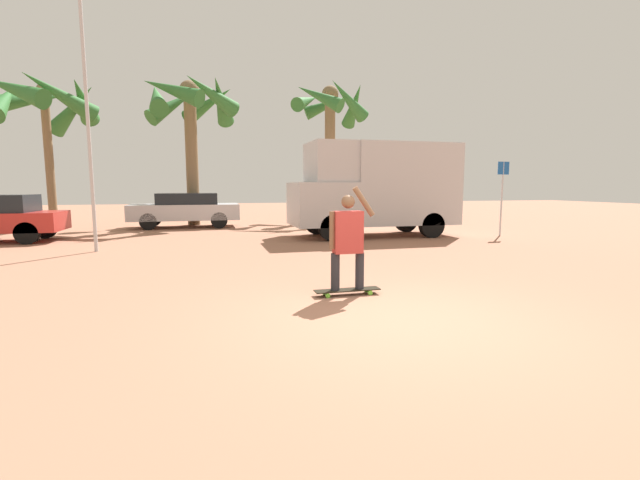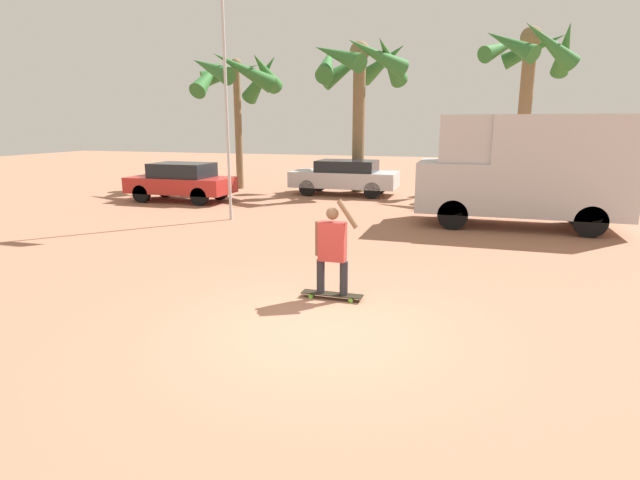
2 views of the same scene
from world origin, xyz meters
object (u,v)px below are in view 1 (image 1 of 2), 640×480
(skateboard, at_px, (347,290))
(palm_tree_near_van, at_px, (331,112))
(street_sign, at_px, (502,189))
(palm_tree_center_background, at_px, (191,107))
(parked_car_silver, at_px, (186,209))
(camper_van, at_px, (377,186))
(person_skateboarder, at_px, (348,237))
(palm_tree_far_left, at_px, (45,102))
(flagpole, at_px, (89,76))

(skateboard, xyz_separation_m, palm_tree_near_van, (4.07, 14.87, 5.35))
(skateboard, height_order, street_sign, street_sign)
(street_sign, bearing_deg, palm_tree_center_background, 145.56)
(parked_car_silver, bearing_deg, camper_van, -37.49)
(skateboard, bearing_deg, palm_tree_near_van, 74.68)
(person_skateboarder, relative_size, palm_tree_near_van, 0.24)
(palm_tree_near_van, bearing_deg, skateboard, -105.32)
(person_skateboarder, distance_m, palm_tree_center_background, 14.58)
(palm_tree_far_left, bearing_deg, person_skateboarder, -58.44)
(palm_tree_near_van, height_order, street_sign, palm_tree_near_van)
(flagpole, bearing_deg, palm_tree_far_left, 114.23)
(parked_car_silver, bearing_deg, skateboard, -76.72)
(palm_tree_center_background, bearing_deg, street_sign, -34.44)
(camper_van, height_order, palm_tree_near_van, palm_tree_near_van)
(skateboard, distance_m, palm_tree_near_van, 16.32)
(parked_car_silver, bearing_deg, palm_tree_far_left, 172.90)
(skateboard, relative_size, street_sign, 0.41)
(palm_tree_far_left, bearing_deg, flagpole, -65.77)
(palm_tree_center_background, xyz_separation_m, flagpole, (-2.28, -7.59, -0.66))
(palm_tree_center_background, height_order, palm_tree_far_left, palm_tree_center_background)
(camper_van, distance_m, palm_tree_near_van, 8.18)
(parked_car_silver, xyz_separation_m, palm_tree_center_background, (0.33, 1.04, 4.40))
(parked_car_silver, relative_size, palm_tree_far_left, 0.72)
(skateboard, distance_m, palm_tree_center_background, 14.85)
(street_sign, bearing_deg, camper_van, 165.46)
(flagpole, height_order, street_sign, flagpole)
(camper_van, xyz_separation_m, parked_car_silver, (-6.60, 5.06, -0.95))
(skateboard, distance_m, street_sign, 10.31)
(person_skateboarder, bearing_deg, palm_tree_far_left, 121.56)
(person_skateboarder, bearing_deg, palm_tree_center_background, 100.96)
(palm_tree_near_van, height_order, palm_tree_center_background, palm_tree_near_van)
(street_sign, bearing_deg, person_skateboarder, -140.43)
(parked_car_silver, distance_m, palm_tree_near_van, 8.74)
(camper_van, height_order, street_sign, camper_van)
(palm_tree_near_van, distance_m, street_sign, 9.94)
(parked_car_silver, height_order, palm_tree_center_background, palm_tree_center_background)
(person_skateboarder, xyz_separation_m, parked_car_silver, (-2.98, 12.65, -0.16))
(person_skateboarder, height_order, palm_tree_near_van, palm_tree_near_van)
(person_skateboarder, height_order, flagpole, flagpole)
(palm_tree_far_left, bearing_deg, parked_car_silver, -7.10)
(flagpole, bearing_deg, palm_tree_near_van, 44.21)
(palm_tree_near_van, bearing_deg, palm_tree_far_left, -172.68)
(camper_van, bearing_deg, parked_car_silver, 142.51)
(palm_tree_near_van, bearing_deg, person_skateboarder, -105.33)
(palm_tree_center_background, bearing_deg, palm_tree_near_van, 9.92)
(parked_car_silver, bearing_deg, flagpole, -106.58)
(palm_tree_far_left, bearing_deg, palm_tree_near_van, 7.32)
(palm_tree_near_van, xyz_separation_m, palm_tree_center_background, (-6.73, -1.18, -0.24))
(skateboard, height_order, camper_van, camper_van)
(parked_car_silver, bearing_deg, street_sign, -29.62)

